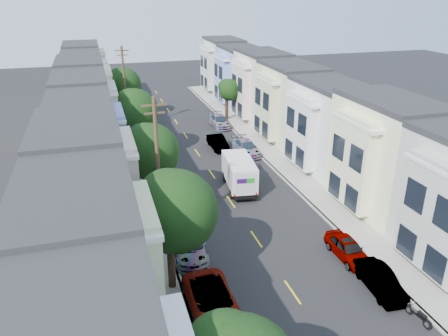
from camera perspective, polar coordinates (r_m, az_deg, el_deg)
name	(u,v)px	position (r m, az deg, el deg)	size (l,w,h in m)	color
ground	(256,239)	(31.12, 4.24, -9.27)	(160.00, 160.00, 0.00)	black
road_slab	(204,163)	(43.94, -2.62, 0.70)	(12.00, 70.00, 0.02)	black
curb_left	(144,169)	(42.99, -10.46, -0.09)	(0.30, 70.00, 0.15)	gray
curb_right	(260,156)	(45.64, 4.77, 1.58)	(0.30, 70.00, 0.15)	gray
sidewalk_left	(130,170)	(42.90, -12.18, -0.28)	(2.60, 70.00, 0.15)	gray
sidewalk_right	(272,155)	(46.10, 6.28, 1.74)	(2.60, 70.00, 0.15)	gray
centerline	(204,163)	(43.95, -2.62, 0.69)	(0.12, 70.00, 0.01)	gold
townhouse_row_left	(89,175)	(42.89, -17.22, -0.93)	(5.00, 70.00, 8.50)	white
townhouse_row_right	(305,152)	(47.66, 10.50, 2.10)	(5.00, 70.00, 8.50)	white
tree_b	(174,212)	(24.13, -6.56, -5.71)	(4.70, 4.70, 7.39)	black
tree_c	(149,152)	(33.43, -9.73, 2.05)	(4.39, 4.39, 7.06)	black
tree_d	(134,112)	(44.48, -11.72, 7.12)	(4.70, 4.70, 7.24)	black
tree_e	(122,86)	(58.73, -13.14, 10.41)	(4.70, 4.70, 6.92)	black
tree_far_r	(229,90)	(57.39, 0.64, 10.09)	(2.82, 2.82, 5.42)	black
utility_pole_near	(158,171)	(29.08, -8.58, -0.41)	(1.60, 0.26, 10.00)	#42301E
utility_pole_far	(125,89)	(53.90, -12.79, 10.03)	(1.60, 0.26, 10.00)	#42301E
fedex_truck	(239,172)	(37.83, 1.98, -0.53)	(2.21, 5.75, 2.76)	silver
lead_sedan	(218,143)	(47.56, -0.82, 3.34)	(1.48, 4.20, 1.40)	black
parked_left_b	(213,302)	(24.49, -1.48, -17.14)	(2.48, 5.38, 1.50)	black
parked_left_c	(189,245)	(29.17, -4.58, -9.95)	(2.07, 4.92, 1.48)	#9093A2
parked_left_d	(163,181)	(38.58, -7.99, -1.68)	(2.22, 4.81, 1.34)	#4C1210
parked_right_a	(380,281)	(27.60, 19.70, -13.71)	(1.41, 3.99, 1.33)	#5D5D5D
parked_right_b	(348,249)	(29.91, 15.85, -10.09)	(1.60, 4.17, 1.35)	#B2B0C3
parked_right_c	(246,147)	(46.11, 2.91, 2.69)	(1.97, 4.69, 1.41)	black
parked_right_d	(220,121)	(55.27, -0.57, 6.13)	(1.99, 4.73, 1.42)	black
motorcycle	(418,315)	(26.39, 24.00, -17.12)	(0.25, 1.80, 0.72)	black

